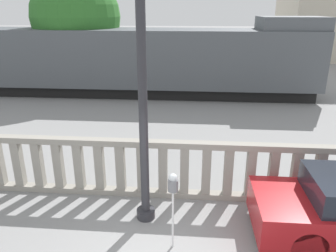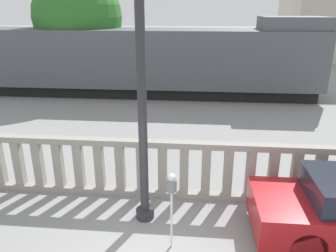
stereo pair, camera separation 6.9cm
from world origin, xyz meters
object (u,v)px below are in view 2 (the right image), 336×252
at_px(lamppost, 141,74).
at_px(parking_meter, 172,188).
at_px(tree_left, 78,17).
at_px(train_near, 82,60).

xyz_separation_m(lamppost, parking_meter, (0.64, -0.86, -1.86)).
relative_size(lamppost, tree_left, 1.04).
bearing_deg(lamppost, parking_meter, -53.40).
bearing_deg(tree_left, train_near, -68.38).
height_order(lamppost, parking_meter, lamppost).
bearing_deg(train_near, tree_left, 111.62).
height_order(train_near, tree_left, tree_left).
bearing_deg(parking_meter, tree_left, 115.54).
relative_size(lamppost, train_near, 0.26).
bearing_deg(lamppost, train_near, 114.90).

